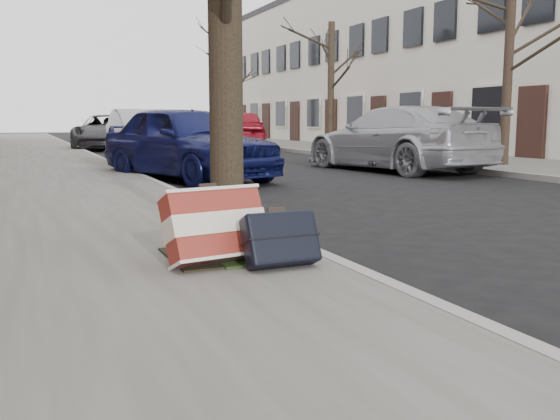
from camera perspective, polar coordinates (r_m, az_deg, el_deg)
name	(u,v)px	position (r m, az deg, el deg)	size (l,w,h in m)	color
ground	(537,282)	(4.94, 22.42, -6.07)	(120.00, 120.00, 0.00)	black
near_sidewalk	(7,161)	(18.38, -23.69, 4.09)	(5.00, 70.00, 0.12)	slate
far_sidewalk	(375,153)	(21.54, 8.66, 5.19)	(4.00, 70.00, 0.12)	slate
house_far	(484,55)	(25.60, 18.18, 13.29)	(6.70, 40.00, 7.20)	silver
dirt_patch	(224,255)	(4.88, -5.15, -4.10)	(0.85, 0.85, 0.01)	black
suitcase_red	(215,226)	(4.55, -5.95, -1.48)	(0.73, 0.20, 0.53)	maroon
suitcase_navy	(281,238)	(4.44, 0.05, -2.61)	(0.54, 0.17, 0.39)	black
car_near_front	(187,142)	(12.37, -8.50, 6.17)	(1.75, 4.35, 1.48)	#101449
car_near_mid	(148,137)	(16.41, -11.98, 6.50)	(1.53, 4.38, 1.44)	#B6B8BE
car_near_back	(108,132)	(25.82, -15.49, 6.88)	(2.29, 4.97, 1.38)	#343438
car_far_front	(396,139)	(14.65, 10.55, 6.42)	(2.07, 5.09, 1.48)	#A3A4AB
car_far_back	(240,130)	(24.66, -3.64, 7.33)	(1.85, 4.60, 1.57)	maroon
tree_far_a	(509,56)	(15.79, 20.19, 13.05)	(0.22, 0.22, 5.02)	black
tree_far_b	(331,86)	(23.11, 4.68, 11.23)	(0.24, 0.24, 4.53)	black
tree_far_c	(229,90)	(34.01, -4.69, 10.90)	(0.24, 0.24, 5.30)	black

